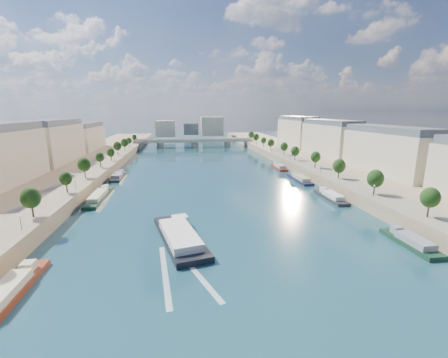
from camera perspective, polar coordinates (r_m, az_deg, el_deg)
name	(u,v)px	position (r m, az deg, el deg)	size (l,w,h in m)	color
ground	(208,180)	(150.45, -3.13, -0.27)	(700.00, 700.00, 0.00)	#0C2B37
quay_left	(54,180)	(160.74, -29.63, -0.19)	(44.00, 520.00, 5.00)	#9E8460
quay_right	(342,171)	(171.68, 21.56, 1.34)	(44.00, 520.00, 5.00)	#9E8460
pave_left	(87,174)	(155.33, -24.59, 0.89)	(14.00, 520.00, 0.10)	gray
pave_right	(316,168)	(164.33, 17.07, 2.10)	(14.00, 520.00, 0.10)	gray
trees_left	(92,162)	(155.74, -23.87, 3.03)	(4.80, 268.80, 8.26)	#382B1E
trees_right	(305,155)	(171.65, 15.18, 4.50)	(4.80, 268.80, 8.26)	#382B1E
lamps_left	(91,172)	(144.14, -24.06, 1.20)	(0.36, 200.36, 4.28)	black
lamps_right	(304,161)	(166.53, 15.01, 3.32)	(0.36, 200.36, 4.28)	black
buildings_left	(32,148)	(174.68, -32.72, 5.02)	(16.00, 226.00, 23.20)	#C5B497
buildings_right	(354,143)	(186.56, 23.60, 6.36)	(16.00, 226.00, 23.20)	#C5B497
skyline	(194,127)	(366.37, -5.75, 9.75)	(79.00, 42.00, 22.00)	#C5B497
bridge	(194,142)	(289.37, -5.65, 7.04)	(112.00, 12.00, 8.15)	#C1B79E
tour_barge	(180,236)	(82.70, -8.41, -10.71)	(15.84, 32.35, 4.23)	black
wake	(180,272)	(68.47, -8.38, -17.16)	(13.51, 25.97, 0.04)	silver
moored_barges_left	(73,224)	(101.49, -26.78, -7.72)	(5.00, 155.86, 3.60)	#1B223C
moored_barges_right	(338,201)	(121.40, 20.88, -3.92)	(5.00, 162.00, 3.60)	black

